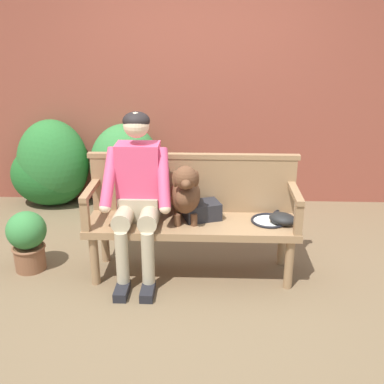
% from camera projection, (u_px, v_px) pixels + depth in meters
% --- Properties ---
extents(ground_plane, '(40.00, 40.00, 0.00)m').
position_uv_depth(ground_plane, '(192.00, 273.00, 3.96)').
color(ground_plane, brown).
extents(brick_garden_fence, '(8.00, 0.30, 2.24)m').
position_uv_depth(brick_garden_fence, '(198.00, 102.00, 5.31)').
color(brick_garden_fence, brown).
rests_on(brick_garden_fence, ground).
extents(hedge_bush_far_right, '(0.79, 0.66, 0.98)m').
position_uv_depth(hedge_bush_far_right, '(53.00, 163.00, 5.27)').
color(hedge_bush_far_right, '#286B2D').
rests_on(hedge_bush_far_right, ground).
extents(hedge_bush_mid_right, '(0.84, 0.60, 0.71)m').
position_uv_depth(hedge_bush_mid_right, '(49.00, 175.00, 5.31)').
color(hedge_bush_mid_right, '#1E5B23').
rests_on(hedge_bush_mid_right, ground).
extents(hedge_bush_mid_left, '(0.79, 0.69, 0.94)m').
position_uv_depth(hedge_bush_mid_left, '(126.00, 166.00, 5.25)').
color(hedge_bush_mid_left, '#337538').
rests_on(hedge_bush_mid_left, ground).
extents(garden_bench, '(1.69, 0.50, 0.48)m').
position_uv_depth(garden_bench, '(192.00, 228.00, 3.82)').
color(garden_bench, '#93704C').
rests_on(garden_bench, ground).
extents(bench_backrest, '(1.73, 0.06, 0.50)m').
position_uv_depth(bench_backrest, '(193.00, 182.00, 3.91)').
color(bench_backrest, '#93704C').
rests_on(bench_backrest, garden_bench).
extents(bench_armrest_left_end, '(0.06, 0.50, 0.28)m').
position_uv_depth(bench_armrest_left_end, '(88.00, 200.00, 3.67)').
color(bench_armrest_left_end, '#93704C').
rests_on(bench_armrest_left_end, garden_bench).
extents(bench_armrest_right_end, '(0.06, 0.50, 0.28)m').
position_uv_depth(bench_armrest_right_end, '(297.00, 203.00, 3.61)').
color(bench_armrest_right_end, '#93704C').
rests_on(bench_armrest_right_end, garden_bench).
extents(person_seated, '(0.56, 0.65, 1.35)m').
position_uv_depth(person_seated, '(138.00, 190.00, 3.70)').
color(person_seated, black).
rests_on(person_seated, ground).
extents(dog_on_bench, '(0.27, 0.51, 0.50)m').
position_uv_depth(dog_on_bench, '(185.00, 193.00, 3.69)').
color(dog_on_bench, brown).
rests_on(dog_on_bench, garden_bench).
extents(tennis_racket, '(0.40, 0.57, 0.03)m').
position_uv_depth(tennis_racket, '(270.00, 219.00, 3.80)').
color(tennis_racket, black).
rests_on(tennis_racket, garden_bench).
extents(baseball_glove, '(0.28, 0.26, 0.09)m').
position_uv_depth(baseball_glove, '(282.00, 219.00, 3.73)').
color(baseball_glove, black).
rests_on(baseball_glove, garden_bench).
extents(sports_bag, '(0.33, 0.28, 0.14)m').
position_uv_depth(sports_bag, '(202.00, 210.00, 3.82)').
color(sports_bag, '#232328').
rests_on(sports_bag, garden_bench).
extents(potted_plant, '(0.33, 0.33, 0.52)m').
position_uv_depth(potted_plant, '(27.00, 238.00, 3.93)').
color(potted_plant, brown).
rests_on(potted_plant, ground).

